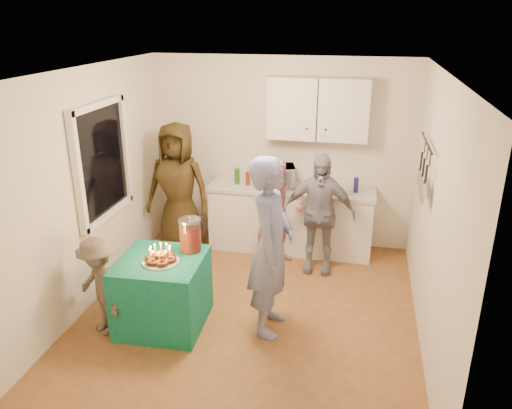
% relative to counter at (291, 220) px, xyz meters
% --- Properties ---
extents(floor, '(4.00, 4.00, 0.00)m').
position_rel_counter_xyz_m(floor, '(-0.20, -1.70, -0.43)').
color(floor, brown).
rests_on(floor, ground).
extents(ceiling, '(4.00, 4.00, 0.00)m').
position_rel_counter_xyz_m(ceiling, '(-0.20, -1.70, 2.17)').
color(ceiling, white).
rests_on(ceiling, floor).
extents(back_wall, '(3.60, 3.60, 0.00)m').
position_rel_counter_xyz_m(back_wall, '(-0.20, 0.30, 0.87)').
color(back_wall, silver).
rests_on(back_wall, floor).
extents(left_wall, '(4.00, 4.00, 0.00)m').
position_rel_counter_xyz_m(left_wall, '(-2.00, -1.70, 0.87)').
color(left_wall, silver).
rests_on(left_wall, floor).
extents(right_wall, '(4.00, 4.00, 0.00)m').
position_rel_counter_xyz_m(right_wall, '(1.60, -1.70, 0.87)').
color(right_wall, silver).
rests_on(right_wall, floor).
extents(window_night, '(0.04, 1.00, 1.20)m').
position_rel_counter_xyz_m(window_night, '(-1.97, -1.40, 1.12)').
color(window_night, black).
rests_on(window_night, left_wall).
extents(counter, '(2.20, 0.58, 0.86)m').
position_rel_counter_xyz_m(counter, '(0.00, 0.00, 0.00)').
color(counter, white).
rests_on(counter, floor).
extents(countertop, '(2.24, 0.62, 0.05)m').
position_rel_counter_xyz_m(countertop, '(0.00, -0.00, 0.46)').
color(countertop, beige).
rests_on(countertop, counter).
extents(upper_cabinet, '(1.30, 0.30, 0.80)m').
position_rel_counter_xyz_m(upper_cabinet, '(0.30, 0.15, 1.52)').
color(upper_cabinet, white).
rests_on(upper_cabinet, back_wall).
extents(pot_rack, '(0.12, 1.00, 0.60)m').
position_rel_counter_xyz_m(pot_rack, '(1.52, -1.00, 1.17)').
color(pot_rack, black).
rests_on(pot_rack, right_wall).
extents(microwave, '(0.58, 0.46, 0.28)m').
position_rel_counter_xyz_m(microwave, '(-0.23, 0.00, 0.62)').
color(microwave, white).
rests_on(microwave, countertop).
extents(party_table, '(0.89, 0.89, 0.76)m').
position_rel_counter_xyz_m(party_table, '(-1.04, -2.09, -0.05)').
color(party_table, '#117155').
rests_on(party_table, floor).
extents(donut_cake, '(0.38, 0.38, 0.18)m').
position_rel_counter_xyz_m(donut_cake, '(-1.01, -2.14, 0.42)').
color(donut_cake, '#381C0C').
rests_on(donut_cake, party_table).
extents(punch_jar, '(0.22, 0.22, 0.34)m').
position_rel_counter_xyz_m(punch_jar, '(-0.80, -1.83, 0.50)').
color(punch_jar, red).
rests_on(punch_jar, party_table).
extents(man_birthday, '(0.47, 0.70, 1.87)m').
position_rel_counter_xyz_m(man_birthday, '(0.08, -1.92, 0.50)').
color(man_birthday, '#797FB0').
rests_on(man_birthday, floor).
extents(woman_back_left, '(0.90, 0.60, 1.80)m').
position_rel_counter_xyz_m(woman_back_left, '(-1.49, -0.34, 0.47)').
color(woman_back_left, '#513C17').
rests_on(woman_back_left, floor).
extents(woman_back_center, '(0.84, 0.75, 1.42)m').
position_rel_counter_xyz_m(woman_back_center, '(-0.11, -0.42, 0.28)').
color(woman_back_center, pink).
rests_on(woman_back_center, floor).
extents(woman_back_right, '(0.91, 0.38, 1.55)m').
position_rel_counter_xyz_m(woman_back_right, '(0.42, -0.54, 0.35)').
color(woman_back_right, '#150F34').
rests_on(woman_back_right, floor).
extents(child_near_left, '(0.79, 0.71, 1.06)m').
position_rel_counter_xyz_m(child_near_left, '(-1.60, -2.35, 0.10)').
color(child_near_left, '#4F463F').
rests_on(child_near_left, floor).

